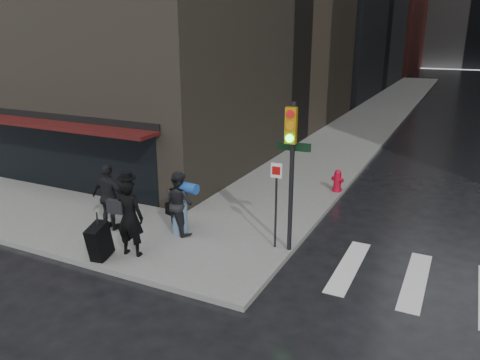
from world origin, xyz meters
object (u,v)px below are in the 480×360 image
Objects in this scene: man_overcoat at (123,221)px; fire_hydrant at (337,182)px; traffic_light at (290,158)px; man_jeans at (179,203)px; man_greycoat at (109,197)px.

man_overcoat reaches higher than fire_hydrant.
man_overcoat is at bearing -155.11° from traffic_light.
traffic_light is (3.16, 0.27, 1.60)m from man_jeans.
man_overcoat is 1.88m from man_greycoat.
man_overcoat is 8.23m from fire_hydrant.
traffic_light reaches higher than fire_hydrant.
man_jeans is 0.93× the size of man_greycoat.
man_overcoat is 1.88m from man_jeans.
man_greycoat is at bearing -128.96° from fire_hydrant.
man_greycoat is (-1.95, -0.65, 0.07)m from man_jeans.
traffic_light is at bearing -158.18° from man_jeans.
traffic_light is at bearing -171.21° from man_greycoat.
man_overcoat is 0.58× the size of traffic_light.
man_jeans is 6.40m from fire_hydrant.
man_jeans reaches higher than fire_hydrant.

